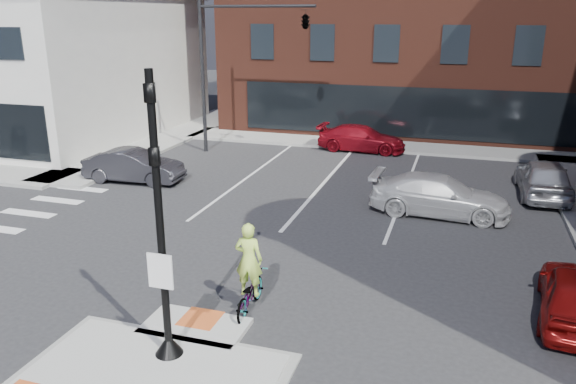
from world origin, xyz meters
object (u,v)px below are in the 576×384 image
(bg_car_dark, at_px, (134,166))
(bg_car_silver, at_px, (543,178))
(cyclist, at_px, (249,282))
(red_sedan, at_px, (576,294))
(white_pickup, at_px, (439,195))
(bg_car_red, at_px, (361,138))

(bg_car_dark, height_order, bg_car_silver, bg_car_silver)
(bg_car_dark, xyz_separation_m, cyclist, (8.90, -9.02, 0.07))
(red_sedan, distance_m, white_pickup, 7.60)
(bg_car_red, bearing_deg, bg_car_dark, 138.37)
(red_sedan, height_order, bg_car_red, red_sedan)
(cyclist, bearing_deg, bg_car_silver, -126.34)
(red_sedan, bearing_deg, bg_car_dark, -17.21)
(bg_car_silver, xyz_separation_m, cyclist, (-7.93, -12.11, 0.00))
(red_sedan, xyz_separation_m, cyclist, (-7.59, -1.93, 0.10))
(red_sedan, xyz_separation_m, bg_car_red, (-8.05, 15.86, -0.00))
(bg_car_red, bearing_deg, cyclist, -176.26)
(red_sedan, relative_size, white_pickup, 0.80)
(white_pickup, relative_size, bg_car_dark, 1.16)
(cyclist, bearing_deg, bg_car_red, -91.63)
(bg_car_silver, bearing_deg, bg_car_dark, 9.15)
(white_pickup, height_order, bg_car_silver, bg_car_silver)
(bg_car_dark, distance_m, bg_car_silver, 17.11)
(red_sedan, bearing_deg, bg_car_silver, -85.87)
(bg_car_dark, distance_m, cyclist, 12.67)
(white_pickup, height_order, cyclist, cyclist)
(bg_car_dark, bearing_deg, red_sedan, -117.04)
(bg_car_red, bearing_deg, bg_car_silver, -121.84)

